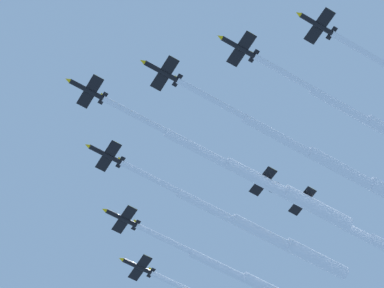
{
  "coord_description": "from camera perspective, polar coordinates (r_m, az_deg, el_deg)",
  "views": [
    {
      "loc": [
        6.44,
        94.88,
        17.81
      ],
      "look_at": [
        0.0,
        0.0,
        177.44
      ],
      "focal_mm": 74.58,
      "sensor_mm": 36.0,
      "label": 1
    }
  ],
  "objects": [
    {
      "name": "jet_port_inner",
      "position": [
        191.65,
        11.12,
        -2.0
      ],
      "size": [
        75.47,
        41.07,
        3.72
      ],
      "color": "black"
    },
    {
      "name": "jet_starboard_inner",
      "position": [
        201.25,
        5.35,
        -6.5
      ],
      "size": [
        68.11,
        37.53,
        3.71
      ],
      "color": "black"
    },
    {
      "name": "jet_lead",
      "position": [
        191.27,
        5.13,
        -2.66
      ],
      "size": [
        70.54,
        38.54,
        3.67
      ],
      "color": "black"
    }
  ]
}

